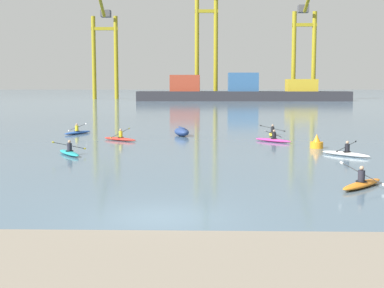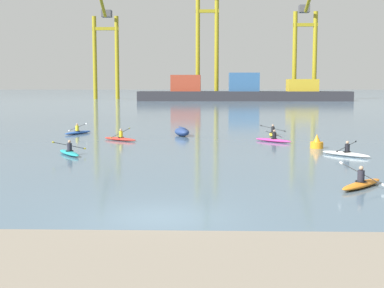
# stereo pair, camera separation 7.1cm
# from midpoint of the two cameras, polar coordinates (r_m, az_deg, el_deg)

# --- Properties ---
(ground_plane) EXTENTS (800.00, 800.00, 0.00)m
(ground_plane) POSITION_cam_midpoint_polar(r_m,az_deg,el_deg) (18.65, -3.49, -7.63)
(ground_plane) COLOR slate
(container_barge) EXTENTS (55.41, 8.16, 7.32)m
(container_barge) POSITION_cam_midpoint_polar(r_m,az_deg,el_deg) (144.46, 5.15, 5.44)
(container_barge) COLOR #28282D
(container_barge) RESTS_ON ground
(gantry_crane_west) EXTENTS (7.71, 17.07, 32.40)m
(gantry_crane_west) POSITION_cam_midpoint_polar(r_m,az_deg,el_deg) (162.57, -9.14, 10.42)
(gantry_crane_west) COLOR olive
(gantry_crane_west) RESTS_ON ground
(gantry_crane_west_mid) EXTENTS (6.45, 20.64, 39.47)m
(gantry_crane_west_mid) POSITION_cam_midpoint_polar(r_m,az_deg,el_deg) (153.83, 1.50, 11.88)
(gantry_crane_west_mid) COLOR olive
(gantry_crane_west_mid) RESTS_ON ground
(gantry_crane_east_mid) EXTENTS (6.69, 20.02, 31.94)m
(gantry_crane_east_mid) POSITION_cam_midpoint_polar(r_m,az_deg,el_deg) (153.89, 11.67, 10.68)
(gantry_crane_east_mid) COLOR olive
(gantry_crane_east_mid) RESTS_ON ground
(capsized_dinghy) EXTENTS (1.86, 2.81, 0.76)m
(capsized_dinghy) POSITION_cam_midpoint_polar(r_m,az_deg,el_deg) (47.18, -1.14, 1.28)
(capsized_dinghy) COLOR navy
(capsized_dinghy) RESTS_ON ground
(channel_buoy) EXTENTS (0.90, 0.90, 1.00)m
(channel_buoy) POSITION_cam_midpoint_polar(r_m,az_deg,el_deg) (39.06, 12.84, 0.09)
(channel_buoy) COLOR orange
(channel_buoy) RESTS_ON ground
(kayak_teal) EXTENTS (2.31, 3.20, 0.95)m
(kayak_teal) POSITION_cam_midpoint_polar(r_m,az_deg,el_deg) (35.37, -12.76, -0.85)
(kayak_teal) COLOR teal
(kayak_teal) RESTS_ON ground
(kayak_red) EXTENTS (3.11, 2.48, 0.99)m
(kayak_red) POSITION_cam_midpoint_polar(r_m,az_deg,el_deg) (43.58, -7.58, 0.58)
(kayak_red) COLOR red
(kayak_red) RESTS_ON ground
(kayak_orange) EXTENTS (2.68, 2.96, 1.07)m
(kayak_orange) POSITION_cam_midpoint_polar(r_m,az_deg,el_deg) (24.92, 17.26, -3.95)
(kayak_orange) COLOR orange
(kayak_orange) RESTS_ON ground
(kayak_blue) EXTENTS (2.09, 3.30, 1.04)m
(kayak_blue) POSITION_cam_midpoint_polar(r_m,az_deg,el_deg) (49.97, -11.91, 1.23)
(kayak_blue) COLOR #2856B2
(kayak_blue) RESTS_ON ground
(kayak_white) EXTENTS (2.76, 2.89, 0.95)m
(kayak_white) POSITION_cam_midpoint_polar(r_m,az_deg,el_deg) (35.34, 15.71, -0.94)
(kayak_white) COLOR silver
(kayak_white) RESTS_ON ground
(kayak_magenta) EXTENTS (2.85, 2.80, 0.98)m
(kayak_magenta) POSITION_cam_midpoint_polar(r_m,az_deg,el_deg) (42.75, 8.41, 0.45)
(kayak_magenta) COLOR #C13384
(kayak_magenta) RESTS_ON ground
(kayak_yellow) EXTENTS (2.22, 3.45, 0.95)m
(kayak_yellow) POSITION_cam_midpoint_polar(r_m,az_deg,el_deg) (48.20, 8.37, 1.11)
(kayak_yellow) COLOR yellow
(kayak_yellow) RESTS_ON ground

